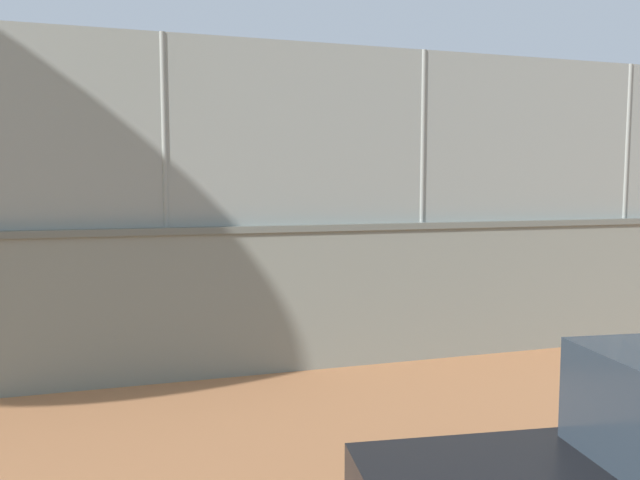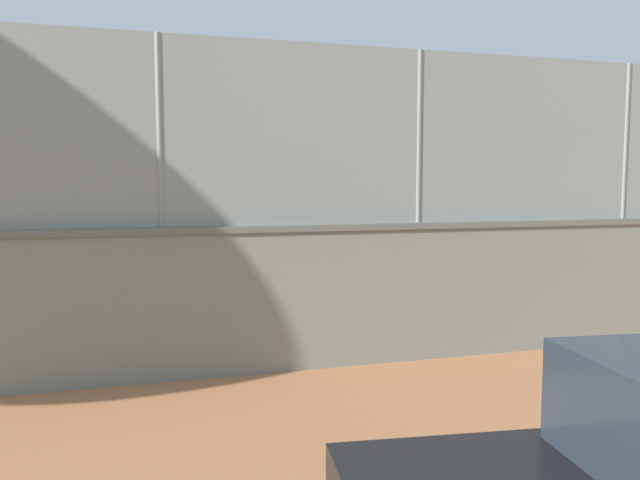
# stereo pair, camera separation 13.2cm
# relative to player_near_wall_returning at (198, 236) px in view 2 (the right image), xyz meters

# --- Properties ---
(ground_plane) EXTENTS (260.00, 260.00, 0.00)m
(ground_plane) POSITION_rel_player_near_wall_returning_xyz_m (-1.23, -2.73, -1.03)
(ground_plane) COLOR #B27247
(perimeter_wall) EXTENTS (29.84, 1.32, 1.81)m
(perimeter_wall) POSITION_rel_player_near_wall_returning_xyz_m (-0.77, 8.07, -0.11)
(perimeter_wall) COLOR gray
(perimeter_wall) RESTS_ON ground_plane
(fence_panel_on_wall) EXTENTS (29.30, 1.05, 2.21)m
(fence_panel_on_wall) POSITION_rel_player_near_wall_returning_xyz_m (-0.77, 8.07, 1.89)
(fence_panel_on_wall) COLOR gray
(fence_panel_on_wall) RESTS_ON perimeter_wall
(player_near_wall_returning) EXTENTS (1.25, 0.79, 1.73)m
(player_near_wall_returning) POSITION_rel_player_near_wall_returning_xyz_m (0.00, 0.00, 0.00)
(player_near_wall_returning) COLOR #B2B2B2
(player_near_wall_returning) RESTS_ON ground_plane
(player_at_service_line) EXTENTS (0.81, 0.76, 1.69)m
(player_at_service_line) POSITION_rel_player_near_wall_returning_xyz_m (-6.24, -2.91, -0.03)
(player_at_service_line) COLOR navy
(player_at_service_line) RESTS_ON ground_plane
(sports_ball) EXTENTS (0.20, 0.20, 0.20)m
(sports_ball) POSITION_rel_player_near_wall_returning_xyz_m (1.42, 1.10, -0.93)
(sports_ball) COLOR #3399D8
(sports_ball) RESTS_ON ground_plane
(courtside_bench) EXTENTS (1.61, 0.43, 0.87)m
(courtside_bench) POSITION_rel_player_near_wall_returning_xyz_m (1.17, 6.93, -0.56)
(courtside_bench) COLOR brown
(courtside_bench) RESTS_ON ground_plane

